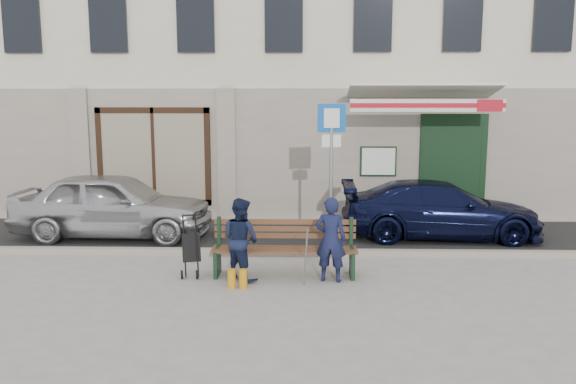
{
  "coord_description": "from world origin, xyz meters",
  "views": [
    {
      "loc": [
        0.49,
        -8.77,
        2.84
      ],
      "look_at": [
        0.19,
        1.6,
        1.2
      ],
      "focal_mm": 35.0,
      "sensor_mm": 36.0,
      "label": 1
    }
  ],
  "objects_px": {
    "car_silver": "(114,205)",
    "woman": "(241,239)",
    "car_navy": "(440,210)",
    "bench": "(282,249)",
    "man": "(331,239)",
    "stroller": "(191,249)",
    "parking_sign": "(331,153)"
  },
  "relations": [
    {
      "from": "car_silver",
      "to": "bench",
      "type": "relative_size",
      "value": 1.73
    },
    {
      "from": "parking_sign",
      "to": "man",
      "type": "relative_size",
      "value": 2.06
    },
    {
      "from": "bench",
      "to": "woman",
      "type": "height_order",
      "value": "woman"
    },
    {
      "from": "parking_sign",
      "to": "car_silver",
      "type": "bearing_deg",
      "value": 157.54
    },
    {
      "from": "car_silver",
      "to": "stroller",
      "type": "distance_m",
      "value": 3.45
    },
    {
      "from": "car_navy",
      "to": "bench",
      "type": "relative_size",
      "value": 1.75
    },
    {
      "from": "parking_sign",
      "to": "bench",
      "type": "distance_m",
      "value": 2.24
    },
    {
      "from": "parking_sign",
      "to": "stroller",
      "type": "xyz_separation_m",
      "value": [
        -2.38,
        -1.5,
        -1.47
      ]
    },
    {
      "from": "car_navy",
      "to": "parking_sign",
      "type": "height_order",
      "value": "parking_sign"
    },
    {
      "from": "parking_sign",
      "to": "bench",
      "type": "height_order",
      "value": "parking_sign"
    },
    {
      "from": "car_silver",
      "to": "woman",
      "type": "distance_m",
      "value": 4.17
    },
    {
      "from": "car_navy",
      "to": "man",
      "type": "relative_size",
      "value": 3.04
    },
    {
      "from": "bench",
      "to": "man",
      "type": "xyz_separation_m",
      "value": [
        0.8,
        -0.27,
        0.23
      ]
    },
    {
      "from": "car_silver",
      "to": "bench",
      "type": "bearing_deg",
      "value": -123.72
    },
    {
      "from": "car_silver",
      "to": "car_navy",
      "type": "height_order",
      "value": "car_silver"
    },
    {
      "from": "car_navy",
      "to": "woman",
      "type": "distance_m",
      "value": 4.95
    },
    {
      "from": "car_silver",
      "to": "man",
      "type": "distance_m",
      "value": 5.34
    },
    {
      "from": "stroller",
      "to": "man",
      "type": "bearing_deg",
      "value": -22.3
    },
    {
      "from": "stroller",
      "to": "woman",
      "type": "bearing_deg",
      "value": -29.7
    },
    {
      "from": "man",
      "to": "woman",
      "type": "distance_m",
      "value": 1.45
    },
    {
      "from": "car_navy",
      "to": "bench",
      "type": "distance_m",
      "value": 4.3
    },
    {
      "from": "car_silver",
      "to": "bench",
      "type": "distance_m",
      "value": 4.53
    },
    {
      "from": "car_silver",
      "to": "woman",
      "type": "height_order",
      "value": "car_silver"
    },
    {
      "from": "woman",
      "to": "man",
      "type": "bearing_deg",
      "value": -142.99
    },
    {
      "from": "car_silver",
      "to": "car_navy",
      "type": "distance_m",
      "value": 6.96
    },
    {
      "from": "bench",
      "to": "parking_sign",
      "type": "bearing_deg",
      "value": 59.2
    },
    {
      "from": "car_silver",
      "to": "woman",
      "type": "relative_size",
      "value": 3.08
    },
    {
      "from": "car_navy",
      "to": "bench",
      "type": "bearing_deg",
      "value": 132.39
    },
    {
      "from": "car_silver",
      "to": "man",
      "type": "bearing_deg",
      "value": -121.15
    },
    {
      "from": "woman",
      "to": "car_navy",
      "type": "bearing_deg",
      "value": -103.95
    },
    {
      "from": "woman",
      "to": "stroller",
      "type": "bearing_deg",
      "value": 25.16
    },
    {
      "from": "parking_sign",
      "to": "man",
      "type": "height_order",
      "value": "parking_sign"
    }
  ]
}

